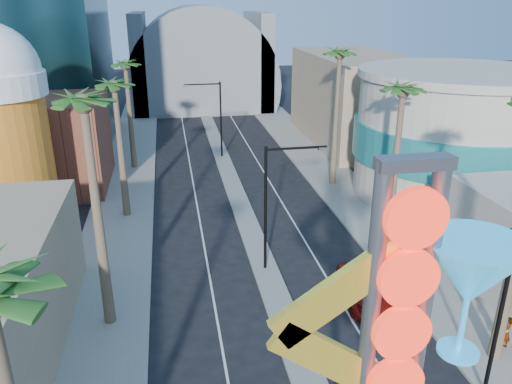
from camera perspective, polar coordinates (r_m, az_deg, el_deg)
name	(u,v)px	position (r m, az deg, el deg)	size (l,w,h in m)	color
sidewalk_west	(125,193)	(44.86, -14.74, -0.06)	(5.00, 100.00, 0.15)	gray
sidewalk_east	(334,180)	(47.07, 8.91, 1.40)	(5.00, 100.00, 0.15)	gray
median	(229,175)	(47.78, -3.11, 1.94)	(1.60, 84.00, 0.15)	gray
brick_filler_west	(47,143)	(47.54, -22.79, 5.15)	(10.00, 10.00, 8.00)	brown
filler_east	(354,99)	(59.80, 11.18, 10.39)	(10.00, 20.00, 10.00)	tan
turquoise_building	(455,135)	(44.85, 21.76, 6.06)	(16.60, 16.60, 10.60)	#B8AC9C
canopy	(201,78)	(79.82, -6.31, 12.79)	(22.00, 16.00, 22.00)	slate
neon_sign	(422,347)	(14.34, 18.48, -16.45)	(6.53, 2.60, 12.55)	gray
streetlight_0	(275,197)	(29.54, 2.15, -0.53)	(3.79, 0.25, 8.00)	black
streetlight_1	(215,113)	(52.19, -4.65, 9.04)	(3.79, 0.25, 8.00)	black
streetlight_2	(493,299)	(22.03, 25.44, -10.99)	(3.45, 0.25, 8.00)	black
palm_1	(85,119)	(23.62, -18.93, 7.88)	(2.40, 2.40, 12.70)	brown
palm_2	(115,94)	(37.52, -15.82, 10.71)	(2.40, 2.40, 11.20)	brown
palm_3	(126,72)	(49.35, -14.65, 13.17)	(2.40, 2.40, 11.20)	brown
palm_6	(402,100)	(32.71, 16.37, 10.01)	(2.40, 2.40, 11.70)	brown
palm_7	(339,63)	(43.54, 9.51, 14.35)	(2.40, 2.40, 12.70)	brown
red_pickup	(366,289)	(28.92, 12.52, -10.77)	(2.46, 5.34, 1.48)	#97130B
pedestrian_a	(506,333)	(27.29, 26.66, -14.18)	(0.64, 0.42, 1.75)	gray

